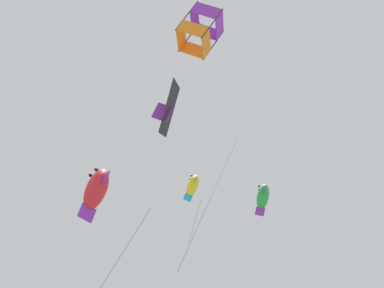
% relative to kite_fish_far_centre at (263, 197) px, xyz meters
% --- Properties ---
extents(kite_fish_far_centre, '(1.26, 1.06, 1.88)m').
position_rel_kite_fish_far_centre_xyz_m(kite_fish_far_centre, '(0.00, 0.00, 0.00)').
color(kite_fish_far_centre, green).
extents(kite_delta_near_right, '(4.52, 3.37, 9.03)m').
position_rel_kite_fish_far_centre_xyz_m(kite_delta_near_right, '(-7.44, 2.46, 0.59)').
color(kite_delta_near_right, black).
extents(kite_fish_upper_right, '(2.95, 2.59, 7.98)m').
position_rel_kite_fish_far_centre_xyz_m(kite_fish_upper_right, '(-10.13, 3.78, -4.41)').
color(kite_fish_upper_right, red).
extents(kite_fish_mid_left, '(1.37, 1.15, 4.42)m').
position_rel_kite_fish_far_centre_xyz_m(kite_fish_mid_left, '(-0.41, 3.64, 1.09)').
color(kite_fish_mid_left, yellow).
extents(kite_box_highest, '(1.74, 2.33, 2.37)m').
position_rel_kite_fish_far_centre_xyz_m(kite_box_highest, '(-8.12, 0.81, 4.11)').
color(kite_box_highest, purple).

